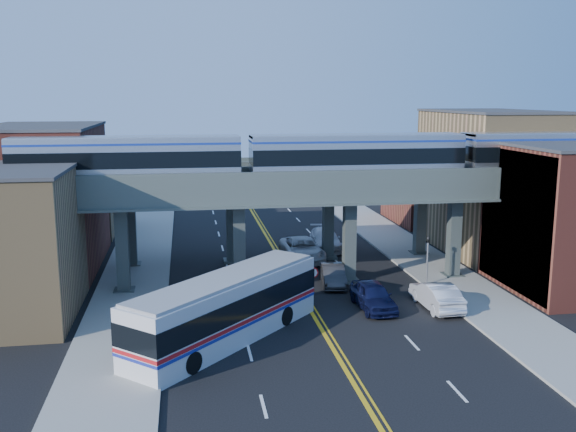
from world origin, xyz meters
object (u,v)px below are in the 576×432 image
car_lane_a (373,296)px  car_parked_curb (436,295)px  transit_bus (226,309)px  car_lane_c (302,249)px  car_lane_d (325,239)px  stop_sign (313,280)px  traffic_signal (428,255)px  car_lane_b (333,275)px  transit_train (356,156)px

car_lane_a → car_parked_curb: 4.06m
transit_bus → car_parked_curb: size_ratio=2.33×
car_parked_curb → car_lane_c: bearing=-66.4°
car_lane_c → car_lane_d: bearing=50.2°
transit_bus → car_lane_d: (10.09, 20.27, -0.93)m
stop_sign → traffic_signal: 9.41m
car_lane_b → car_parked_curb: size_ratio=0.88×
car_lane_d → car_parked_curb: 17.28m
stop_sign → car_lane_c: size_ratio=0.41×
stop_sign → transit_bus: (-5.86, -4.97, 0.05)m
car_lane_c → car_parked_curb: size_ratio=1.25×
car_lane_d → car_parked_curb: car_lane_d is taller
car_lane_b → traffic_signal: bearing=-4.9°
car_lane_a → car_lane_d: car_lane_d is taller
stop_sign → transit_bus: size_ratio=0.22×
car_lane_d → car_parked_curb: bearing=-73.1°
car_lane_a → car_lane_c: bearing=97.8°
stop_sign → car_lane_a: 3.99m
stop_sign → car_parked_curb: bearing=-11.8°
stop_sign → traffic_signal: bearing=18.6°
car_lane_a → car_lane_c: size_ratio=0.78×
stop_sign → car_lane_d: (4.22, 15.30, -0.88)m
traffic_signal → car_lane_a: size_ratio=0.81×
car_lane_a → car_parked_curb: size_ratio=0.98×
car_lane_a → car_lane_d: 16.39m
car_lane_a → car_lane_d: (0.49, 16.39, 0.02)m
stop_sign → car_lane_a: size_ratio=0.52×
transit_train → car_lane_c: bearing=110.8°
car_parked_curb → stop_sign: bearing=-13.1°
car_lane_a → car_parked_curb: car_lane_a is taller
stop_sign → car_parked_curb: (7.76, -1.61, -0.91)m
transit_bus → car_lane_c: bearing=19.4°
transit_bus → car_parked_curb: transit_bus is taller
transit_bus → car_lane_b: (8.25, 9.36, -1.06)m
traffic_signal → car_lane_d: 13.24m
transit_bus → traffic_signal: bearing=-18.6°
car_lane_c → transit_bus: bearing=-115.2°
traffic_signal → car_lane_a: 6.75m
stop_sign → car_parked_curb: 7.97m
transit_bus → car_lane_d: size_ratio=1.99×
transit_train → car_lane_d: bearing=89.3°
traffic_signal → car_lane_a: bearing=-141.7°
car_lane_d → car_lane_b: bearing=-94.5°
stop_sign → car_lane_b: size_ratio=0.58×
traffic_signal → car_parked_curb: bearing=-103.9°
stop_sign → transit_bus: bearing=-139.7°
transit_bus → car_lane_b: bearing=1.6°
transit_train → stop_sign: transit_train is taller
car_lane_a → car_lane_c: car_lane_c is taller
traffic_signal → car_lane_b: 6.84m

